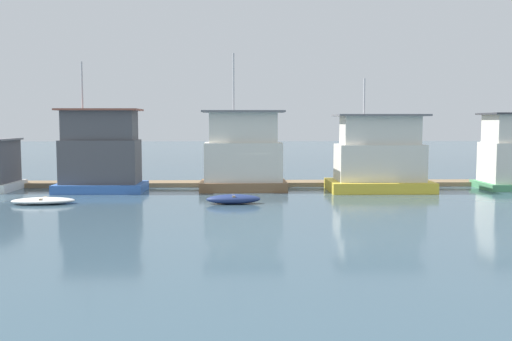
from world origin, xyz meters
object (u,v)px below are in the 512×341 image
object	(u,v)px
dinghy_navy	(233,199)
houseboat_brown	(243,155)
houseboat_blue	(101,154)
dinghy_white	(43,201)
houseboat_yellow	(379,158)
mooring_post_near_right	(85,179)

from	to	relation	value
dinghy_navy	houseboat_brown	bearing A→B (deg)	84.60
houseboat_blue	dinghy_white	distance (m)	6.25
houseboat_blue	houseboat_brown	distance (m)	9.19
houseboat_yellow	dinghy_navy	xyz separation A→B (m)	(-9.41, -5.62, -1.87)
houseboat_blue	mooring_post_near_right	distance (m)	3.10
houseboat_yellow	mooring_post_near_right	world-z (taller)	houseboat_yellow
houseboat_yellow	dinghy_navy	distance (m)	11.12
houseboat_blue	houseboat_yellow	xyz separation A→B (m)	(18.00, -0.17, -0.30)
houseboat_yellow	dinghy_navy	size ratio (longest dim) A/B	2.41
houseboat_brown	mooring_post_near_right	bearing A→B (deg)	172.00
houseboat_brown	houseboat_yellow	world-z (taller)	houseboat_brown
houseboat_blue	dinghy_navy	xyz separation A→B (m)	(8.58, -5.79, -2.17)
houseboat_yellow	dinghy_navy	bearing A→B (deg)	-149.15
mooring_post_near_right	houseboat_brown	bearing A→B (deg)	-8.00
dinghy_white	mooring_post_near_right	xyz separation A→B (m)	(0.31, 7.52, 0.44)
houseboat_blue	houseboat_yellow	bearing A→B (deg)	-0.55
houseboat_yellow	dinghy_white	world-z (taller)	houseboat_yellow
dinghy_white	mooring_post_near_right	distance (m)	7.54
dinghy_navy	houseboat_yellow	bearing A→B (deg)	30.85
houseboat_yellow	dinghy_navy	world-z (taller)	houseboat_yellow
houseboat_brown	dinghy_white	world-z (taller)	houseboat_brown
houseboat_blue	dinghy_navy	bearing A→B (deg)	-34.02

